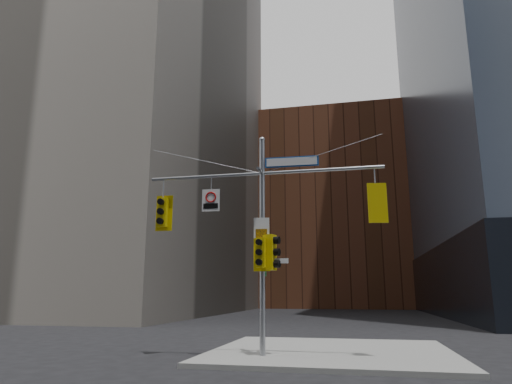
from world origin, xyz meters
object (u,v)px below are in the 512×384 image
at_px(signal_assembly, 262,220).
at_px(regulatory_sign_arm, 211,199).
at_px(traffic_light_west_arm, 163,212).
at_px(traffic_light_pole_side, 272,252).
at_px(street_sign_blade, 292,162).
at_px(traffic_light_east_arm, 376,204).
at_px(traffic_light_pole_front, 261,253).

height_order(signal_assembly, regulatory_sign_arm, signal_assembly).
height_order(signal_assembly, traffic_light_west_arm, signal_assembly).
xyz_separation_m(traffic_light_pole_side, street_sign_blade, (0.69, 0.01, 3.01)).
bearing_deg(traffic_light_west_arm, regulatory_sign_arm, -3.26).
height_order(traffic_light_west_arm, traffic_light_east_arm, same).
bearing_deg(traffic_light_pole_front, traffic_light_west_arm, 179.69).
bearing_deg(traffic_light_pole_front, regulatory_sign_arm, 176.32).
xyz_separation_m(traffic_light_pole_front, street_sign_blade, (1.02, 0.27, 3.04)).
relative_size(signal_assembly, traffic_light_pole_front, 6.86).
height_order(traffic_light_east_arm, street_sign_blade, street_sign_blade).
bearing_deg(traffic_light_pole_side, traffic_light_east_arm, -75.90).
distance_m(traffic_light_pole_side, traffic_light_pole_front, 0.42).
xyz_separation_m(traffic_light_east_arm, street_sign_blade, (-2.66, 0.00, 1.55)).
bearing_deg(traffic_light_pole_side, traffic_light_pole_front, 142.84).
bearing_deg(traffic_light_west_arm, street_sign_blade, -2.30).
bearing_deg(traffic_light_west_arm, traffic_light_pole_front, -6.69).
bearing_deg(street_sign_blade, signal_assembly, 177.95).
bearing_deg(traffic_light_pole_side, traffic_light_west_arm, 103.74).
bearing_deg(regulatory_sign_arm, street_sign_blade, -2.21).
bearing_deg(signal_assembly, street_sign_blade, 0.18).
bearing_deg(traffic_light_east_arm, signal_assembly, -10.21).
height_order(signal_assembly, traffic_light_pole_front, signal_assembly).
bearing_deg(traffic_light_pole_front, street_sign_blade, 19.11).
relative_size(signal_assembly, traffic_light_west_arm, 6.35).
height_order(traffic_light_pole_front, regulatory_sign_arm, regulatory_sign_arm).
bearing_deg(regulatory_sign_arm, signal_assembly, -2.04).
relative_size(traffic_light_west_arm, traffic_light_pole_side, 1.10).
bearing_deg(signal_assembly, traffic_light_pole_front, -89.91).
distance_m(traffic_light_west_arm, street_sign_blade, 4.83).
distance_m(signal_assembly, traffic_light_east_arm, 3.70).
bearing_deg(traffic_light_east_arm, traffic_light_west_arm, -10.32).
relative_size(traffic_light_pole_front, street_sign_blade, 0.65).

